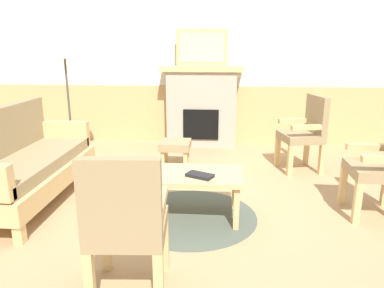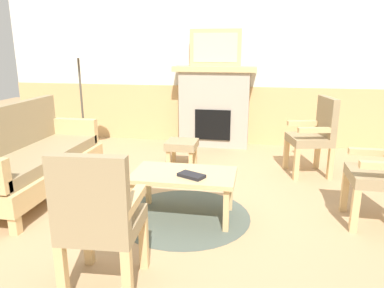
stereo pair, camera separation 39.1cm
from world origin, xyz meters
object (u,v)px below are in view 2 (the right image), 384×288
Objects in this scene: framed_picture at (215,48)px; couch at (33,159)px; fireplace at (214,106)px; footstool at (182,146)px; floor_lamp_by_couch at (78,56)px; armchair_near_fireplace at (315,133)px; book_on_table at (191,175)px; coffee_table at (184,178)px; armchair_front_left at (99,216)px.

framed_picture is 0.44× the size of couch.
footstool is (-0.29, -1.18, -0.37)m from fireplace.
floor_lamp_by_couch is (-0.10, 1.39, 1.05)m from couch.
fireplace is at bearing 140.80° from armchair_near_fireplace.
couch is 4.50× the size of footstool.
couch is 1.84m from book_on_table.
coffee_table is 2.40× the size of footstool.
fireplace is 0.72× the size of couch.
fireplace is 1.33× the size of armchair_near_fireplace.
coffee_table is (1.72, -0.25, -0.01)m from couch.
framed_picture reaches higher than footstool.
fireplace is 3.79m from armchair_front_left.
framed_picture is 2.87m from coffee_table.
footstool is at bearing 40.70° from couch.
couch is 1.07× the size of floor_lamp_by_couch.
book_on_table is at bearing -129.23° from armchair_near_fireplace.
armchair_front_left is 0.58× the size of floor_lamp_by_couch.
armchair_near_fireplace is (1.70, 0.03, 0.25)m from footstool.
framed_picture reaches higher than armchair_near_fireplace.
fireplace is 2.73m from book_on_table.
armchair_near_fireplace is (1.37, 1.47, 0.15)m from coffee_table.
framed_picture is at bearing 90.00° from fireplace.
footstool is 0.41× the size of armchair_front_left.
floor_lamp_by_couch is (-3.19, 0.16, 0.91)m from armchair_near_fireplace.
armchair_front_left is (-0.27, -3.78, -0.11)m from fireplace.
fireplace is at bearing 85.87° from armchair_front_left.
couch is 1.88× the size of coffee_table.
armchair_front_left is at bearing -94.13° from framed_picture.
couch is at bearing 169.32° from book_on_table.
armchair_front_left reaches higher than coffee_table.
coffee_table is at bearing -41.91° from floor_lamp_by_couch.
framed_picture is at bearing 76.22° from footstool.
armchair_front_left is at bearing -104.97° from coffee_table.
framed_picture is 3.14m from couch.
coffee_table is at bearing -77.31° from footstool.
footstool is at bearing 105.08° from book_on_table.
floor_lamp_by_couch is (-1.78, -0.99, -0.11)m from framed_picture.
fireplace is 0.77× the size of floor_lamp_by_couch.
framed_picture reaches higher than coffee_table.
armchair_near_fireplace is (1.41, -1.15, -1.02)m from framed_picture.
floor_lamp_by_couch reaches higher than footstool.
couch is (-1.68, -2.38, -0.26)m from fireplace.
book_on_table reaches higher than coffee_table.
footstool is (-0.42, 1.54, -0.17)m from book_on_table.
fireplace is at bearing -90.00° from framed_picture.
fireplace is 2.64m from coffee_table.
footstool is at bearing -103.78° from fireplace.
couch reaches higher than book_on_table.
fireplace is 1.33× the size of armchair_front_left.
armchair_near_fireplace is 3.32m from floor_lamp_by_couch.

